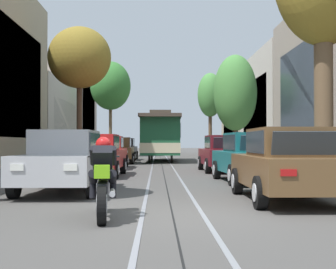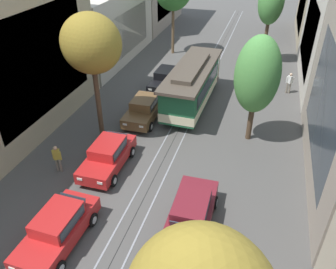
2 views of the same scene
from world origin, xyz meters
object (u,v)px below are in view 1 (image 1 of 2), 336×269
at_px(cable_car_trolley, 161,137).
at_px(parked_car_silver_near_left, 65,161).
at_px(pedestrian_crossing_far, 250,147).
at_px(street_tree_kerb_left_second, 80,58).
at_px(parked_car_red_mid_left, 107,152).
at_px(parked_car_brown_near_right, 288,164).
at_px(parked_car_red_second_left, 97,155).
at_px(parked_car_black_fifth_left, 123,149).
at_px(street_tree_kerb_right_second, 235,93).
at_px(pedestrian_on_left_pavement, 51,150).
at_px(street_tree_kerb_right_mid, 210,96).
at_px(parked_car_brown_fourth_left, 118,150).
at_px(street_tree_kerb_left_mid, 111,86).
at_px(parked_car_teal_second_right, 251,157).
at_px(parked_car_maroon_mid_right, 224,153).
at_px(motorcycle_with_rider, 103,179).

bearing_deg(cable_car_trolley, parked_car_silver_near_left, -97.66).
height_order(cable_car_trolley, pedestrian_crossing_far, cable_car_trolley).
bearing_deg(cable_car_trolley, street_tree_kerb_left_second, -130.61).
bearing_deg(parked_car_red_mid_left, parked_car_brown_near_right, -67.93).
distance_m(parked_car_red_second_left, pedestrian_crossing_far, 20.57).
height_order(parked_car_black_fifth_left, street_tree_kerb_right_second, street_tree_kerb_right_second).
bearing_deg(pedestrian_on_left_pavement, cable_car_trolley, 60.93).
bearing_deg(parked_car_red_mid_left, street_tree_kerb_right_mid, 69.24).
distance_m(parked_car_silver_near_left, parked_car_red_mid_left, 11.24).
bearing_deg(street_tree_kerb_right_second, cable_car_trolley, 145.64).
height_order(parked_car_brown_fourth_left, street_tree_kerb_left_mid, street_tree_kerb_left_mid).
relative_size(parked_car_silver_near_left, pedestrian_on_left_pavement, 2.63).
xyz_separation_m(parked_car_red_second_left, street_tree_kerb_left_second, (-2.03, 8.34, 5.17)).
xyz_separation_m(parked_car_red_mid_left, parked_car_teal_second_right, (5.52, -8.29, 0.00)).
relative_size(street_tree_kerb_left_second, street_tree_kerb_left_mid, 0.90).
bearing_deg(pedestrian_crossing_far, parked_car_red_second_left, -117.48).
height_order(parked_car_red_second_left, street_tree_kerb_left_second, street_tree_kerb_left_second).
bearing_deg(parked_car_silver_near_left, pedestrian_crossing_far, 68.37).
bearing_deg(parked_car_red_mid_left, cable_car_trolley, 71.61).
distance_m(parked_car_red_second_left, street_tree_kerb_left_mid, 25.47).
bearing_deg(street_tree_kerb_left_second, parked_car_maroon_mid_right, -38.64).
bearing_deg(cable_car_trolley, street_tree_kerb_left_mid, 112.13).
bearing_deg(street_tree_kerb_right_mid, parked_car_teal_second_right, -93.73).
xyz_separation_m(parked_car_red_second_left, parked_car_brown_near_right, (5.14, -7.76, 0.00)).
xyz_separation_m(parked_car_brown_fourth_left, street_tree_kerb_left_mid, (-1.82, 13.71, 5.60)).
bearing_deg(cable_car_trolley, street_tree_kerb_right_mid, 67.49).
xyz_separation_m(parked_car_red_mid_left, parked_car_brown_near_right, (5.34, -13.16, 0.00)).
distance_m(parked_car_brown_near_right, motorcycle_with_rider, 4.37).
bearing_deg(pedestrian_crossing_far, parked_car_brown_near_right, -99.50).
height_order(parked_car_silver_near_left, pedestrian_crossing_far, pedestrian_crossing_far).
distance_m(parked_car_black_fifth_left, pedestrian_on_left_pavement, 12.37).
distance_m(parked_car_red_second_left, motorcycle_with_rider, 10.09).
bearing_deg(parked_car_maroon_mid_right, street_tree_kerb_left_second, 141.36).
bearing_deg(cable_car_trolley, parked_car_brown_fourth_left, -135.13).
height_order(cable_car_trolley, pedestrian_on_left_pavement, cable_car_trolley).
distance_m(parked_car_red_mid_left, pedestrian_crossing_far, 16.10).
bearing_deg(cable_car_trolley, parked_car_black_fifth_left, 135.40).
height_order(parked_car_brown_near_right, pedestrian_crossing_far, pedestrian_crossing_far).
relative_size(parked_car_red_second_left, cable_car_trolley, 0.48).
xyz_separation_m(parked_car_red_mid_left, street_tree_kerb_left_second, (-1.84, 2.95, 5.17)).
bearing_deg(parked_car_brown_fourth_left, parked_car_red_mid_left, -90.94).
xyz_separation_m(parked_car_black_fifth_left, pedestrian_crossing_far, (9.65, 1.85, 0.15)).
distance_m(parked_car_teal_second_right, pedestrian_crossing_far, 21.55).
bearing_deg(parked_car_brown_fourth_left, parked_car_silver_near_left, -89.86).
xyz_separation_m(cable_car_trolley, motorcycle_with_rider, (-1.19, -23.71, -1.01)).
xyz_separation_m(street_tree_kerb_left_second, pedestrian_crossing_far, (11.53, 9.91, -5.02)).
relative_size(parked_car_silver_near_left, parked_car_red_second_left, 0.99).
distance_m(street_tree_kerb_right_second, street_tree_kerb_right_mid, 14.11).
xyz_separation_m(street_tree_kerb_left_mid, motorcycle_with_rider, (3.31, -34.76, -5.75)).
distance_m(parked_car_black_fifth_left, parked_car_brown_near_right, 24.74).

